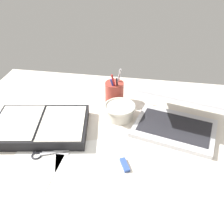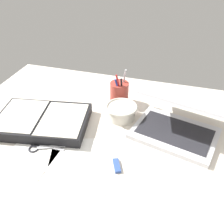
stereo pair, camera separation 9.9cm
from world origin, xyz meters
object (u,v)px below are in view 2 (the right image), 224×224
Objects in this scene: bowl at (121,111)px; scissors at (39,147)px; pen_cup at (119,93)px; planner at (42,121)px; laptop at (178,122)px.

bowl reaches higher than scissors.
bowl is at bearing 35.40° from scissors.
pen_cup reaches higher than bowl.
pen_cup is at bearing 35.66° from planner.
scissors is at bearing -77.06° from planner.
planner is (-29.91, -14.04, -1.16)cm from bowl.
scissors is (-24.80, -26.39, -3.09)cm from bowl.
laptop is 31.37cm from pen_cup.
pen_cup is at bearing 166.19° from laptop.
laptop is at bearing -6.62° from bowl.
planner is 2.95× the size of scissors.
bowl is 0.34× the size of planner.
planner is (-53.52, -11.30, -2.70)cm from laptop.
pen_cup is 1.21× the size of scissors.
bowl is 0.82× the size of pen_cup.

